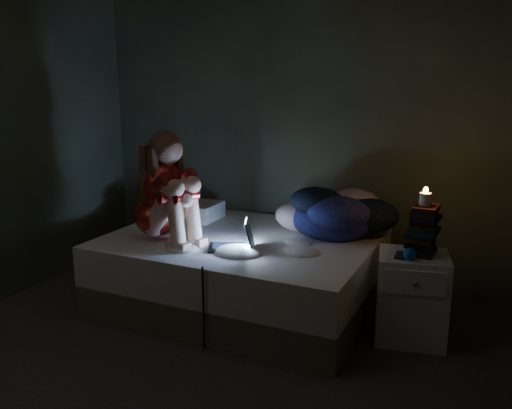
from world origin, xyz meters
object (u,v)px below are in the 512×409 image
Objects in this scene: woman at (157,185)px; phone at (399,254)px; bed at (242,271)px; laptop at (230,234)px; candle at (425,198)px; nightstand at (411,297)px.

phone is (1.67, 0.19, -0.33)m from woman.
bed is 0.46m from laptop.
woman is at bearing -152.00° from bed.
bed is 2.40× the size of woman.
candle is at bearing 25.09° from woman.
nightstand is (1.23, -0.04, 0.03)m from bed.
laptop is 3.77× the size of candle.
candle is at bearing -9.60° from laptop.
candle is (0.03, 0.04, 0.64)m from nightstand.
nightstand is 4.08× the size of phone.
bed is 23.52× the size of candle.
laptop is 0.53× the size of nightstand.
candle reaches higher than laptop.
bed is 1.23m from nightstand.
candle is at bearing 0.36° from bed.
woman is 1.72m from phone.
candle is at bearing 39.67° from nightstand.
phone is at bearing -13.09° from laptop.
laptop is at bearing -166.62° from candle.
laptop is 1.24m from nightstand.
laptop reaches higher than nightstand.
bed is at bearing 78.74° from laptop.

